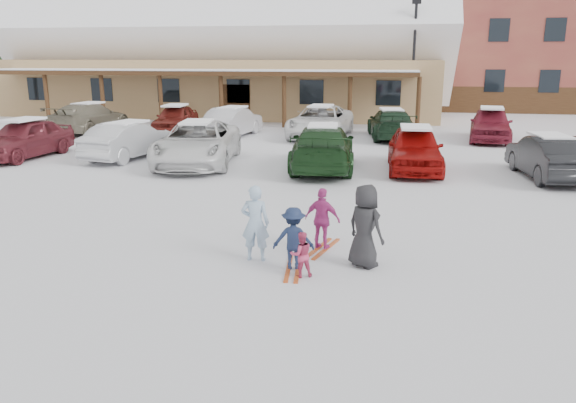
% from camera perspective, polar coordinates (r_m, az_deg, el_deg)
% --- Properties ---
extents(ground, '(160.00, 160.00, 0.00)m').
position_cam_1_polar(ground, '(10.81, -2.55, -6.38)').
color(ground, white).
rests_on(ground, ground).
extents(day_lodge, '(29.12, 12.50, 10.38)m').
position_cam_1_polar(day_lodge, '(39.44, -6.33, 14.65)').
color(day_lodge, tan).
rests_on(day_lodge, ground).
extents(lamp_post, '(0.50, 0.25, 6.86)m').
position_cam_1_polar(lamp_post, '(33.35, 12.65, 14.23)').
color(lamp_post, black).
rests_on(lamp_post, ground).
extents(conifer_0, '(4.40, 4.40, 10.20)m').
position_cam_1_polar(conifer_0, '(48.90, -25.84, 15.36)').
color(conifer_0, black).
rests_on(conifer_0, ground).
extents(conifer_2, '(5.28, 5.28, 12.24)m').
position_cam_1_polar(conifer_2, '(61.15, -22.32, 16.36)').
color(conifer_2, black).
rests_on(conifer_2, ground).
extents(conifer_3, '(3.96, 3.96, 9.18)m').
position_cam_1_polar(conifer_3, '(53.97, 15.01, 15.47)').
color(conifer_3, black).
rests_on(conifer_3, ground).
extents(adult_skier, '(0.58, 0.41, 1.50)m').
position_cam_1_polar(adult_skier, '(10.81, -3.34, -2.20)').
color(adult_skier, '#9DBBD6').
rests_on(adult_skier, ground).
extents(toddler_red, '(0.50, 0.46, 0.84)m').
position_cam_1_polar(toddler_red, '(10.09, 1.35, -5.39)').
color(toddler_red, '#C43B64').
rests_on(toddler_red, ground).
extents(child_navy, '(0.81, 0.52, 1.19)m').
position_cam_1_polar(child_navy, '(10.37, 0.55, -3.79)').
color(child_navy, '#182442').
rests_on(child_navy, ground).
extents(skis_child_navy, '(0.34, 1.41, 0.03)m').
position_cam_1_polar(skis_child_navy, '(10.57, 0.55, -6.78)').
color(skis_child_navy, '#B44619').
rests_on(skis_child_navy, ground).
extents(child_magenta, '(0.81, 0.50, 1.29)m').
position_cam_1_polar(child_magenta, '(11.43, 3.52, -1.81)').
color(child_magenta, '#BB3484').
rests_on(child_magenta, ground).
extents(skis_child_magenta, '(0.55, 1.40, 0.03)m').
position_cam_1_polar(skis_child_magenta, '(11.62, 3.47, -4.79)').
color(skis_child_magenta, '#B44619').
rests_on(skis_child_magenta, ground).
extents(bystander_dark, '(0.92, 0.87, 1.59)m').
position_cam_1_polar(bystander_dark, '(10.56, 7.83, -2.49)').
color(bystander_dark, black).
rests_on(bystander_dark, ground).
extents(parked_car_0, '(2.10, 4.52, 1.50)m').
position_cam_1_polar(parked_car_0, '(24.14, -25.19, 5.81)').
color(parked_car_0, maroon).
rests_on(parked_car_0, ground).
extents(parked_car_1, '(2.20, 4.45, 1.40)m').
position_cam_1_polar(parked_car_1, '(22.57, -15.92, 5.99)').
color(parked_car_1, silver).
rests_on(parked_car_1, ground).
extents(parked_car_2, '(3.40, 5.96, 1.57)m').
position_cam_1_polar(parked_car_2, '(20.75, -9.17, 5.87)').
color(parked_car_2, white).
rests_on(parked_car_2, ground).
extents(parked_car_3, '(2.60, 5.44, 1.53)m').
position_cam_1_polar(parked_car_3, '(19.63, 3.54, 5.49)').
color(parked_car_3, '#183819').
rests_on(parked_car_3, ground).
extents(parked_car_4, '(1.89, 4.48, 1.51)m').
position_cam_1_polar(parked_car_4, '(19.87, 12.75, 5.24)').
color(parked_car_4, '#9B0D0A').
rests_on(parked_car_4, ground).
extents(parked_car_5, '(1.94, 4.40, 1.40)m').
position_cam_1_polar(parked_car_5, '(19.96, 24.92, 4.12)').
color(parked_car_5, black).
rests_on(parked_car_5, ground).
extents(parked_car_7, '(2.48, 5.33, 1.51)m').
position_cam_1_polar(parked_car_7, '(31.03, -19.52, 8.03)').
color(parked_car_7, gray).
rests_on(parked_car_7, ground).
extents(parked_car_8, '(2.02, 4.27, 1.41)m').
position_cam_1_polar(parked_car_8, '(29.74, -11.35, 8.23)').
color(parked_car_8, maroon).
rests_on(parked_car_8, ground).
extents(parked_car_9, '(2.08, 4.49, 1.43)m').
position_cam_1_polar(parked_car_9, '(27.91, -5.63, 8.06)').
color(parked_car_9, silver).
rests_on(parked_car_9, ground).
extents(parked_car_10, '(2.96, 5.69, 1.53)m').
position_cam_1_polar(parked_car_10, '(27.44, 3.31, 8.10)').
color(parked_car_10, white).
rests_on(parked_car_10, ground).
extents(parked_car_11, '(2.55, 5.03, 1.40)m').
position_cam_1_polar(parked_car_11, '(27.44, 10.42, 7.75)').
color(parked_car_11, '#19321F').
rests_on(parked_car_11, ground).
extents(parked_car_12, '(2.40, 4.71, 1.54)m').
position_cam_1_polar(parked_car_12, '(27.92, 19.89, 7.38)').
color(parked_car_12, maroon).
rests_on(parked_car_12, ground).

